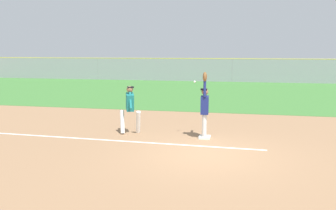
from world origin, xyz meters
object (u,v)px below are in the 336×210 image
object	(u,v)px
runner	(130,106)
baseball	(195,82)
parked_car_blue	(319,73)
first_base	(205,137)
parked_car_tan	(255,72)
parked_car_silver	(146,71)
fielder	(205,106)
parked_car_red	(196,72)

from	to	relation	value
runner	baseball	bearing A→B (deg)	-21.07
runner	parked_car_blue	world-z (taller)	runner
first_base	parked_car_tan	world-z (taller)	parked_car_tan
baseball	parked_car_silver	bearing A→B (deg)	108.74
first_base	parked_car_tan	size ratio (longest dim) A/B	0.08
first_base	baseball	distance (m)	1.92
first_base	baseball	bearing A→B (deg)	151.00
first_base	parked_car_silver	world-z (taller)	parked_car_silver
fielder	parked_car_tan	distance (m)	26.85
fielder	parked_car_blue	world-z (taller)	fielder
parked_car_tan	fielder	bearing A→B (deg)	-92.34
fielder	parked_car_red	size ratio (longest dim) A/B	0.50
runner	parked_car_silver	bearing A→B (deg)	81.77
runner	parked_car_red	bearing A→B (deg)	70.05
fielder	parked_car_blue	bearing A→B (deg)	-112.20
first_base	parked_car_red	xyz separation A→B (m)	(-3.80, 26.78, 0.63)
parked_car_tan	parked_car_blue	world-z (taller)	same
fielder	parked_car_tan	world-z (taller)	fielder
runner	parked_car_tan	distance (m)	27.05
baseball	parked_car_tan	size ratio (longest dim) A/B	0.02
parked_car_tan	parked_car_red	bearing A→B (deg)	-177.54
runner	parked_car_silver	world-z (taller)	runner
parked_car_red	first_base	bearing A→B (deg)	-75.38
parked_car_red	parked_car_tan	distance (m)	6.29
first_base	parked_car_blue	distance (m)	28.34
parked_car_red	parked_car_blue	size ratio (longest dim) A/B	1.01
runner	fielder	bearing A→B (deg)	-26.18
fielder	baseball	bearing A→B (deg)	-35.64
runner	baseball	world-z (taller)	baseball
parked_car_blue	baseball	bearing A→B (deg)	-103.64
first_base	baseball	world-z (taller)	baseball
first_base	runner	distance (m)	2.88
first_base	parked_car_tan	bearing A→B (deg)	84.69
fielder	runner	bearing A→B (deg)	-7.90
parked_car_red	parked_car_blue	xyz separation A→B (m)	(12.63, 0.15, 0.00)
baseball	parked_car_tan	bearing A→B (deg)	83.80
parked_car_blue	fielder	bearing A→B (deg)	-102.77
baseball	parked_car_silver	xyz separation A→B (m)	(-8.90, 26.23, -1.23)
fielder	parked_car_tan	bearing A→B (deg)	-99.37
parked_car_tan	parked_car_blue	size ratio (longest dim) A/B	0.99
runner	parked_car_silver	distance (m)	27.10
runner	first_base	bearing A→B (deg)	-25.88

